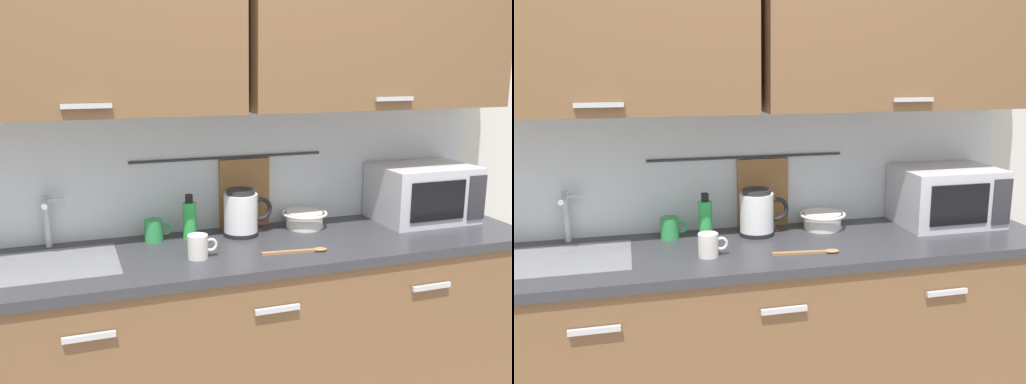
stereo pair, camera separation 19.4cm
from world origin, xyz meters
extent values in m
cube|color=brown|center=(0.00, 0.30, 0.43)|extent=(2.50, 0.60, 0.86)
cube|color=#B7B7BC|center=(-0.69, -0.01, 0.74)|extent=(0.18, 0.02, 0.02)
cube|color=#B7B7BC|center=(0.00, -0.01, 0.74)|extent=(0.18, 0.02, 0.02)
cube|color=#B7B7BC|center=(0.69, -0.01, 0.74)|extent=(0.18, 0.02, 0.02)
cube|color=#333338|center=(0.00, 0.30, 0.88)|extent=(2.53, 0.63, 0.04)
cube|color=#9EA0A5|center=(-0.81, 0.32, 0.85)|extent=(0.52, 0.38, 0.09)
cube|color=silver|center=(0.00, 0.63, 1.25)|extent=(3.70, 0.06, 2.50)
cube|color=silver|center=(0.00, 0.59, 1.18)|extent=(2.50, 0.01, 0.55)
cube|color=brown|center=(-0.63, 0.43, 1.80)|extent=(1.23, 0.33, 0.70)
cube|color=#B7B7BC|center=(-0.63, 0.26, 1.50)|extent=(0.18, 0.01, 0.02)
cube|color=brown|center=(0.63, 0.43, 1.80)|extent=(1.23, 0.33, 0.70)
cube|color=#B7B7BC|center=(0.63, 0.26, 1.50)|extent=(0.18, 0.01, 0.02)
cylinder|color=#333338|center=(-0.01, 0.58, 1.23)|extent=(0.90, 0.01, 0.01)
cube|color=olive|center=(0.06, 0.58, 1.05)|extent=(0.24, 0.02, 0.34)
cylinder|color=#B2B5BA|center=(-0.81, 0.55, 1.01)|extent=(0.03, 0.03, 0.22)
cylinder|color=#B2B5BA|center=(-0.81, 0.47, 1.11)|extent=(0.02, 0.16, 0.02)
cube|color=#B2B5BA|center=(-0.77, 0.55, 1.10)|extent=(0.07, 0.02, 0.01)
cube|color=silver|center=(0.91, 0.41, 1.04)|extent=(0.46, 0.34, 0.27)
cube|color=black|center=(0.88, 0.24, 1.04)|extent=(0.29, 0.01, 0.18)
cube|color=#2D2D33|center=(1.09, 0.24, 1.04)|extent=(0.09, 0.01, 0.21)
cylinder|color=black|center=(0.00, 0.45, 0.91)|extent=(0.16, 0.16, 0.02)
cylinder|color=white|center=(0.00, 0.45, 1.00)|extent=(0.15, 0.15, 0.17)
cylinder|color=#262628|center=(0.00, 0.45, 1.10)|extent=(0.13, 0.13, 0.02)
torus|color=black|center=(0.09, 0.45, 1.01)|extent=(0.11, 0.02, 0.11)
cylinder|color=green|center=(-0.23, 0.48, 0.98)|extent=(0.06, 0.06, 0.16)
cylinder|color=black|center=(-0.23, 0.48, 1.08)|extent=(0.03, 0.03, 0.04)
cylinder|color=silver|center=(-0.25, 0.21, 0.95)|extent=(0.08, 0.08, 0.09)
torus|color=silver|center=(-0.20, 0.21, 0.95)|extent=(0.06, 0.01, 0.06)
cylinder|color=silver|center=(0.31, 0.46, 0.94)|extent=(0.17, 0.17, 0.07)
torus|color=silver|center=(0.31, 0.46, 0.97)|extent=(0.21, 0.21, 0.01)
cylinder|color=green|center=(-0.38, 0.49, 0.95)|extent=(0.08, 0.08, 0.09)
torus|color=green|center=(-0.33, 0.49, 0.95)|extent=(0.06, 0.01, 0.06)
cube|color=#9E7042|center=(0.11, 0.15, 0.91)|extent=(0.22, 0.04, 0.01)
ellipsoid|color=#9E7042|center=(0.24, 0.13, 0.91)|extent=(0.06, 0.05, 0.01)
camera|label=1|loc=(-0.73, -1.88, 1.65)|focal=40.04mm
camera|label=2|loc=(-0.54, -1.94, 1.65)|focal=40.04mm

